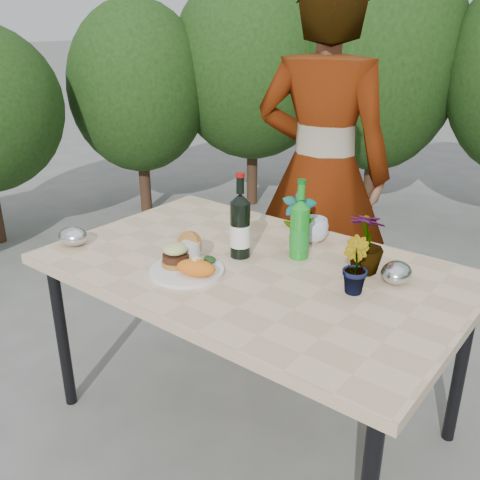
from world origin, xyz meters
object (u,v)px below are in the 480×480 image
Objects in this scene: patio_table at (253,278)px; person at (321,173)px; dinner_plate at (187,271)px; wine_bottle at (240,227)px.

person is (-0.15, 0.77, 0.23)m from patio_table.
dinner_plate is at bearing 74.63° from person.
person is (0.01, 0.97, 0.17)m from dinner_plate.
wine_bottle is (-0.09, 0.04, 0.18)m from patio_table.
wine_bottle is at bearing 75.17° from dinner_plate.
dinner_plate is 0.99m from person.
person reaches higher than dinner_plate.
wine_bottle is at bearing 158.18° from patio_table.
dinner_plate is 0.28m from wine_bottle.
dinner_plate is 0.81× the size of wine_bottle.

